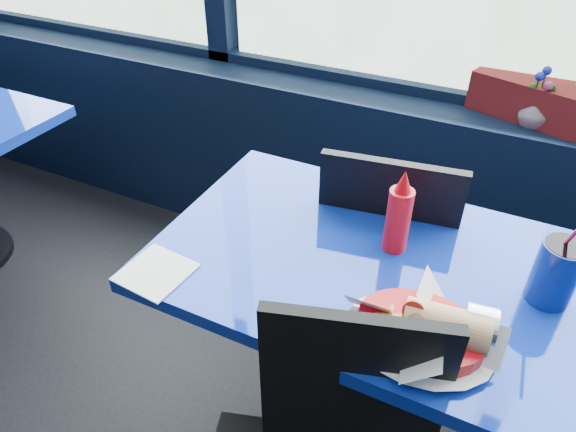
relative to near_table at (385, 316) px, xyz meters
The scene contains 9 objects.
window_sill 0.94m from the near_table, 109.03° to the left, with size 5.00×0.26×0.80m, color black.
near_table is the anchor object (origin of this frame).
chair_near_back 0.33m from the near_table, 101.10° to the left, with size 0.47×0.47×0.92m.
planter_box 0.99m from the near_table, 68.44° to the left, with size 0.69×0.17×0.14m, color maroon.
flower_vase 0.92m from the near_table, 74.90° to the left, with size 0.13×0.13×0.21m.
food_basket 0.32m from the near_table, 59.57° to the right, with size 0.34×0.34×0.10m.
ketchup_bottle 0.29m from the near_table, 106.47° to the left, with size 0.06×0.06×0.23m.
soda_cup 0.44m from the near_table, ahead, with size 0.10×0.10×0.33m.
napkin 0.61m from the near_table, 151.38° to the right, with size 0.16×0.16×0.00m, color white.
Camera 1 is at (0.48, 1.04, 1.61)m, focal length 32.00 mm.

